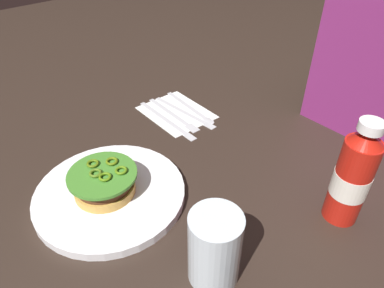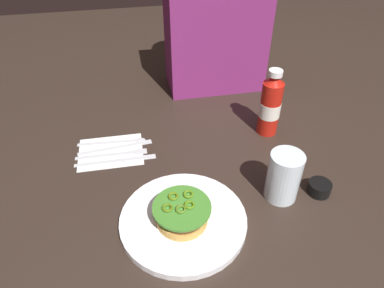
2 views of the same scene
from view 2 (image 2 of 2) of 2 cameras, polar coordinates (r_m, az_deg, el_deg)
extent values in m
plane|color=black|center=(0.88, 4.74, -7.24)|extent=(3.00, 3.00, 0.00)
cylinder|color=white|center=(0.80, -1.45, -12.45)|extent=(0.29, 0.29, 0.02)
cylinder|color=gold|center=(0.78, -1.65, -12.03)|extent=(0.11, 0.11, 0.02)
cylinder|color=#512D19|center=(0.77, -1.67, -11.23)|extent=(0.11, 0.11, 0.02)
cylinder|color=red|center=(0.76, -1.69, -10.69)|extent=(0.10, 0.10, 0.01)
cylinder|color=#3F7C28|center=(0.75, -1.70, -10.40)|extent=(0.13, 0.13, 0.01)
torus|color=#517C15|center=(0.77, -0.61, -8.26)|extent=(0.02, 0.02, 0.01)
torus|color=#4E721B|center=(0.74, -1.86, -10.67)|extent=(0.02, 0.02, 0.01)
torus|color=#4F6D13|center=(0.75, -4.09, -10.44)|extent=(0.02, 0.02, 0.01)
torus|color=#567212|center=(0.77, -3.11, -8.58)|extent=(0.02, 0.02, 0.01)
torus|color=#4F7A12|center=(0.75, -0.42, -9.99)|extent=(0.02, 0.02, 0.01)
cylinder|color=red|center=(1.04, 12.70, 5.73)|extent=(0.06, 0.06, 0.16)
cone|color=red|center=(0.99, 13.46, 10.30)|extent=(0.05, 0.05, 0.02)
cylinder|color=white|center=(0.98, 13.64, 11.32)|extent=(0.04, 0.04, 0.02)
cylinder|color=white|center=(1.04, 12.69, 5.63)|extent=(0.06, 0.06, 0.05)
cylinder|color=silver|center=(0.84, 14.88, -5.18)|extent=(0.08, 0.08, 0.13)
cylinder|color=black|center=(0.91, 20.25, -6.80)|extent=(0.06, 0.06, 0.03)
cube|color=white|center=(1.01, -13.23, -1.21)|extent=(0.18, 0.14, 0.00)
cube|color=silver|center=(0.97, -13.25, -2.64)|extent=(0.20, 0.01, 0.00)
cube|color=silver|center=(0.97, -8.38, -2.09)|extent=(0.08, 0.02, 0.00)
cube|color=silver|center=(0.99, -13.25, -1.58)|extent=(0.20, 0.02, 0.00)
cube|color=silver|center=(0.99, -8.50, -1.07)|extent=(0.04, 0.02, 0.00)
cube|color=silver|center=(1.02, -13.25, -0.56)|extent=(0.19, 0.03, 0.00)
cube|color=silver|center=(1.02, -8.92, 0.22)|extent=(0.08, 0.03, 0.00)
cube|color=silver|center=(1.04, -13.26, 0.41)|extent=(0.19, 0.03, 0.00)
ellipsoid|color=silver|center=(1.03, -8.80, 0.78)|extent=(0.04, 0.03, 0.00)
cube|color=#7B2465|center=(1.24, 3.92, 17.18)|extent=(0.33, 0.17, 0.36)
camera|label=1|loc=(0.64, 49.87, 13.23)|focal=32.93mm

